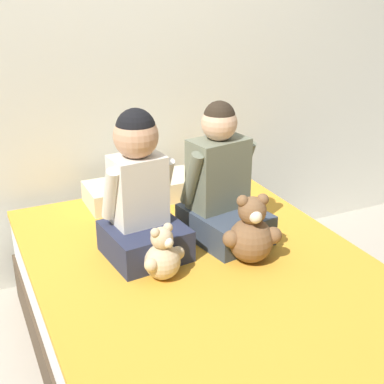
% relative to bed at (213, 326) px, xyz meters
% --- Properties ---
extents(ground_plane, '(14.00, 14.00, 0.00)m').
position_rel_bed_xyz_m(ground_plane, '(0.00, 0.00, -0.25)').
color(ground_plane, '#B2A899').
extents(wall_behind_bed, '(8.00, 0.06, 2.50)m').
position_rel_bed_xyz_m(wall_behind_bed, '(0.00, 1.12, 1.00)').
color(wall_behind_bed, silver).
rests_on(wall_behind_bed, ground_plane).
extents(bed, '(1.38, 1.99, 0.51)m').
position_rel_bed_xyz_m(bed, '(0.00, 0.00, 0.00)').
color(bed, '#473828').
rests_on(bed, ground_plane).
extents(child_on_left, '(0.35, 0.35, 0.64)m').
position_rel_bed_xyz_m(child_on_left, '(-0.20, 0.29, 0.54)').
color(child_on_left, '#282D47').
rests_on(child_on_left, bed).
extents(child_on_right, '(0.37, 0.42, 0.63)m').
position_rel_bed_xyz_m(child_on_right, '(0.18, 0.29, 0.50)').
color(child_on_right, '#384251').
rests_on(child_on_right, bed).
extents(teddy_bear_held_by_left_child, '(0.19, 0.15, 0.23)m').
position_rel_bed_xyz_m(teddy_bear_held_by_left_child, '(-0.20, 0.06, 0.35)').
color(teddy_bear_held_by_left_child, '#D1B78E').
rests_on(teddy_bear_held_by_left_child, bed).
extents(teddy_bear_held_by_right_child, '(0.25, 0.19, 0.30)m').
position_rel_bed_xyz_m(teddy_bear_held_by_right_child, '(0.19, 0.03, 0.39)').
color(teddy_bear_held_by_right_child, brown).
rests_on(teddy_bear_held_by_right_child, bed).
extents(pillow_at_headboard, '(0.60, 0.26, 0.11)m').
position_rel_bed_xyz_m(pillow_at_headboard, '(0.00, 0.83, 0.31)').
color(pillow_at_headboard, beige).
rests_on(pillow_at_headboard, bed).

